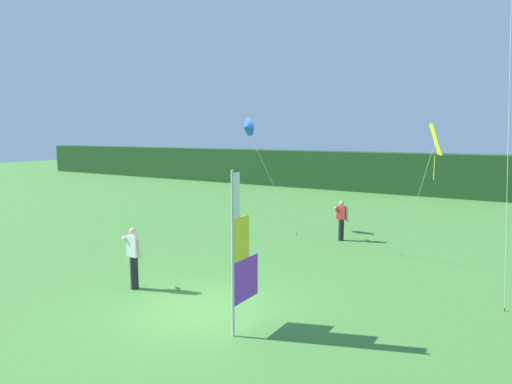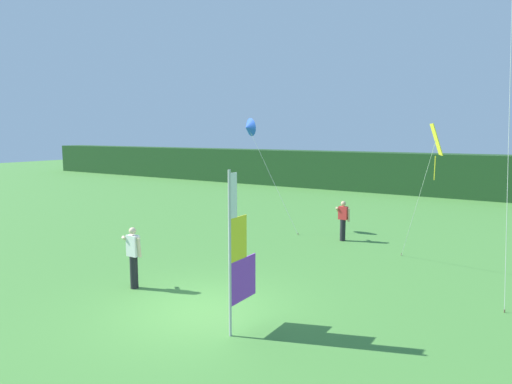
{
  "view_description": "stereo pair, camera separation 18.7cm",
  "coord_description": "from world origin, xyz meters",
  "views": [
    {
      "loc": [
        6.66,
        -8.3,
        4.34
      ],
      "look_at": [
        -0.49,
        3.36,
        2.54
      ],
      "focal_mm": 31.29,
      "sensor_mm": 36.0,
      "label": 1
    },
    {
      "loc": [
        6.81,
        -8.2,
        4.34
      ],
      "look_at": [
        -0.49,
        3.36,
        2.54
      ],
      "focal_mm": 31.29,
      "sensor_mm": 36.0,
      "label": 2
    }
  ],
  "objects": [
    {
      "name": "person_mid_field",
      "position": [
        -2.58,
        0.23,
        0.94
      ],
      "size": [
        0.55,
        0.48,
        1.75
      ],
      "color": "black",
      "rests_on": "ground"
    },
    {
      "name": "kite_blue_delta_0",
      "position": [
        -4.24,
        8.66,
        4.6
      ],
      "size": [
        3.02,
        0.68,
        5.03
      ],
      "color": "brown",
      "rests_on": "ground"
    },
    {
      "name": "person_near_banner",
      "position": [
        0.31,
        8.7,
        0.87
      ],
      "size": [
        0.55,
        0.48,
        1.63
      ],
      "color": "black",
      "rests_on": "ground"
    },
    {
      "name": "banner_flag",
      "position": [
        1.46,
        -0.48,
        1.73
      ],
      "size": [
        0.06,
        1.03,
        3.6
      ],
      "color": "#B7B7BC",
      "rests_on": "ground"
    },
    {
      "name": "ground_plane",
      "position": [
        0.0,
        0.0,
        0.0
      ],
      "size": [
        120.0,
        120.0,
        0.0
      ],
      "primitive_type": "plane",
      "color": "#478438"
    },
    {
      "name": "distant_treeline",
      "position": [
        0.0,
        24.88,
        1.47
      ],
      "size": [
        80.0,
        2.4,
        2.93
      ],
      "primitive_type": "cube",
      "color": "#1E421E",
      "rests_on": "ground"
    },
    {
      "name": "kite_yellow_diamond_2",
      "position": [
        4.28,
        5.52,
        4.02
      ],
      "size": [
        1.66,
        2.64,
        4.63
      ],
      "color": "brown",
      "rests_on": "ground"
    }
  ]
}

